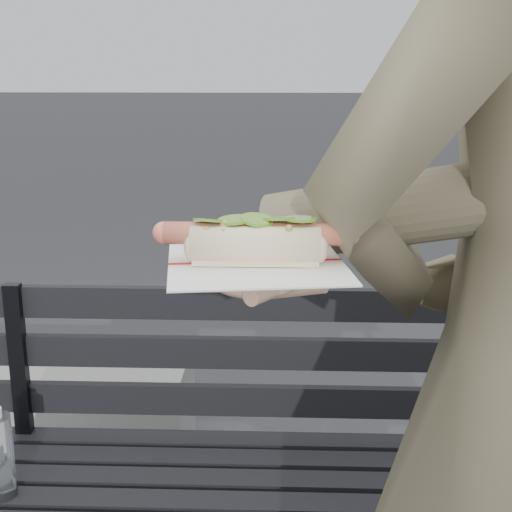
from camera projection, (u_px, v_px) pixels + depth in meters
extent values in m
cube|color=black|center=(283.00, 507.00, 1.55)|extent=(1.50, 0.07, 0.03)
cube|color=black|center=(283.00, 484.00, 1.64)|extent=(1.50, 0.07, 0.03)
cube|color=black|center=(283.00, 463.00, 1.73)|extent=(1.50, 0.07, 0.03)
cube|color=black|center=(283.00, 444.00, 1.81)|extent=(1.50, 0.07, 0.03)
cube|color=black|center=(19.00, 364.00, 1.80)|extent=(0.04, 0.03, 0.42)
cube|color=black|center=(284.00, 401.00, 1.82)|extent=(1.50, 0.02, 0.08)
cube|color=black|center=(284.00, 353.00, 1.78)|extent=(1.50, 0.02, 0.08)
cube|color=black|center=(285.00, 304.00, 1.75)|extent=(1.50, 0.02, 0.08)
cube|color=slate|center=(21.00, 412.00, 2.55)|extent=(1.20, 0.40, 0.40)
cylinder|color=brown|center=(467.00, 200.00, 0.85)|extent=(0.51, 0.23, 0.19)
cylinder|color=#D8A384|center=(292.00, 271.00, 0.79)|extent=(0.09, 0.08, 0.07)
ellipsoid|color=#D8A384|center=(256.00, 278.00, 0.78)|extent=(0.10, 0.11, 0.03)
cylinder|color=#D8A384|center=(203.00, 284.00, 0.75)|extent=(0.06, 0.02, 0.02)
cylinder|color=#D8A384|center=(205.00, 278.00, 0.77)|extent=(0.06, 0.02, 0.02)
cylinder|color=#D8A384|center=(207.00, 273.00, 0.79)|extent=(0.06, 0.02, 0.02)
cylinder|color=#D8A384|center=(209.00, 268.00, 0.81)|extent=(0.06, 0.02, 0.02)
cylinder|color=#D8A384|center=(264.00, 292.00, 0.73)|extent=(0.04, 0.05, 0.02)
cube|color=white|center=(256.00, 263.00, 0.78)|extent=(0.21, 0.21, 0.00)
cube|color=#B21E1E|center=(256.00, 262.00, 0.78)|extent=(0.19, 0.03, 0.00)
cylinder|color=#D76A52|center=(256.00, 234.00, 0.77)|extent=(0.20, 0.02, 0.02)
sphere|color=#D76A52|center=(164.00, 233.00, 0.77)|extent=(0.02, 0.02, 0.02)
sphere|color=#D76A52|center=(349.00, 234.00, 0.76)|extent=(0.02, 0.02, 0.02)
sphere|color=#9E6B2D|center=(269.00, 224.00, 0.77)|extent=(0.01, 0.01, 0.01)
sphere|color=#9E6B2D|center=(251.00, 227.00, 0.76)|extent=(0.01, 0.01, 0.01)
sphere|color=#9E6B2D|center=(289.00, 228.00, 0.74)|extent=(0.01, 0.01, 0.01)
sphere|color=#9E6B2D|center=(261.00, 233.00, 0.76)|extent=(0.01, 0.01, 0.01)
sphere|color=#9E6B2D|center=(206.00, 230.00, 0.75)|extent=(0.01, 0.01, 0.01)
sphere|color=#9E6B2D|center=(293.00, 230.00, 0.77)|extent=(0.01, 0.01, 0.01)
sphere|color=#9E6B2D|center=(224.00, 234.00, 0.75)|extent=(0.01, 0.01, 0.01)
sphere|color=#9E6B2D|center=(312.00, 227.00, 0.78)|extent=(0.01, 0.01, 0.01)
sphere|color=#9E6B2D|center=(282.00, 228.00, 0.76)|extent=(0.01, 0.01, 0.01)
sphere|color=#9E6B2D|center=(293.00, 231.00, 0.77)|extent=(0.01, 0.01, 0.01)
sphere|color=#9E6B2D|center=(292.00, 226.00, 0.77)|extent=(0.01, 0.01, 0.01)
sphere|color=#9E6B2D|center=(313.00, 224.00, 0.76)|extent=(0.01, 0.01, 0.01)
sphere|color=#9E6B2D|center=(283.00, 230.00, 0.76)|extent=(0.01, 0.01, 0.01)
sphere|color=#9E6B2D|center=(225.00, 225.00, 0.76)|extent=(0.01, 0.01, 0.01)
sphere|color=#9E6B2D|center=(250.00, 222.00, 0.79)|extent=(0.01, 0.01, 0.01)
sphere|color=#9E6B2D|center=(209.00, 224.00, 0.79)|extent=(0.01, 0.01, 0.01)
sphere|color=#9E6B2D|center=(268.00, 221.00, 0.78)|extent=(0.01, 0.01, 0.01)
sphere|color=#9E6B2D|center=(266.00, 227.00, 0.76)|extent=(0.01, 0.01, 0.01)
sphere|color=#9E6B2D|center=(246.00, 230.00, 0.77)|extent=(0.01, 0.01, 0.01)
sphere|color=#9E6B2D|center=(240.00, 226.00, 0.78)|extent=(0.01, 0.01, 0.01)
sphere|color=#9E6B2D|center=(205.00, 227.00, 0.78)|extent=(0.01, 0.01, 0.01)
sphere|color=#9E6B2D|center=(302.00, 225.00, 0.76)|extent=(0.01, 0.01, 0.01)
cylinder|color=#5D9228|center=(209.00, 220.00, 0.76)|extent=(0.04, 0.04, 0.01)
cylinder|color=#5D9228|center=(234.00, 220.00, 0.76)|extent=(0.04, 0.04, 0.01)
cylinder|color=#5D9228|center=(257.00, 220.00, 0.76)|extent=(0.04, 0.04, 0.01)
cylinder|color=#5D9228|center=(279.00, 219.00, 0.76)|extent=(0.04, 0.04, 0.01)
cylinder|color=#5D9228|center=(301.00, 219.00, 0.76)|extent=(0.04, 0.04, 0.01)
cube|color=brown|center=(391.00, 393.00, 3.14)|extent=(0.10, 0.08, 0.00)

